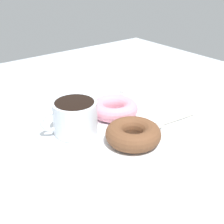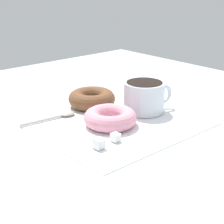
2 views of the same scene
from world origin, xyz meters
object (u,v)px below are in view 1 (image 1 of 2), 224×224
(donut_near_cup, at_px, (114,108))
(sugar_cube_extra, at_px, (124,93))
(sugar_cube, at_px, (112,98))
(donut_far, at_px, (133,134))
(coffee_cup, at_px, (74,117))
(spoon, at_px, (163,124))

(donut_near_cup, distance_m, sugar_cube_extra, 0.12)
(sugar_cube, bearing_deg, sugar_cube_extra, 93.47)
(donut_far, distance_m, sugar_cube_extra, 0.24)
(coffee_cup, distance_m, donut_far, 0.13)
(donut_near_cup, relative_size, spoon, 0.85)
(sugar_cube_extra, bearing_deg, sugar_cube, -86.53)
(donut_far, distance_m, sugar_cube, 0.21)
(coffee_cup, bearing_deg, sugar_cube, 116.05)
(coffee_cup, relative_size, sugar_cube, 7.79)
(donut_far, xyz_separation_m, spoon, (-0.01, 0.10, -0.02))
(spoon, distance_m, sugar_cube, 0.18)
(coffee_cup, distance_m, sugar_cube, 0.19)
(spoon, height_order, sugar_cube_extra, sugar_cube_extra)
(donut_near_cup, bearing_deg, coffee_cup, -84.04)
(donut_near_cup, bearing_deg, sugar_cube_extra, 128.01)
(coffee_cup, bearing_deg, donut_near_cup, 95.96)
(coffee_cup, relative_size, donut_far, 1.07)
(coffee_cup, distance_m, sugar_cube_extra, 0.23)
(donut_near_cup, xyz_separation_m, sugar_cube_extra, (-0.07, 0.09, -0.01))
(coffee_cup, distance_m, spoon, 0.20)
(sugar_cube, xyz_separation_m, sugar_cube_extra, (-0.00, 0.04, 0.00))
(coffee_cup, bearing_deg, spoon, 60.36)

